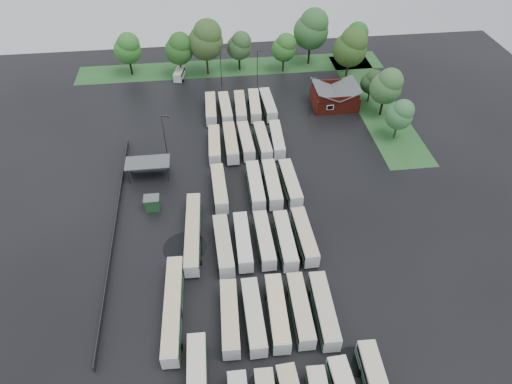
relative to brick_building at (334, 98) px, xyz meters
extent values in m
plane|color=black|center=(-24.00, -42.77, -1.87)|extent=(160.00, 160.00, 0.00)
cube|color=maroon|center=(0.00, 0.03, -0.17)|extent=(10.00, 8.00, 3.40)
cube|color=#4C4F51|center=(-2.50, 0.03, 2.43)|extent=(5.07, 8.60, 2.19)
cube|color=#4C4F51|center=(2.50, 0.03, 2.43)|extent=(5.07, 8.60, 2.19)
cube|color=maroon|center=(0.00, -3.97, 2.03)|extent=(9.00, 0.20, 1.20)
cube|color=silver|center=(-2.00, -4.02, 0.13)|extent=(1.60, 0.12, 1.20)
cylinder|color=#2D2D30|center=(-44.80, -22.77, -0.17)|extent=(0.16, 0.16, 3.40)
cylinder|color=#2D2D30|center=(-37.60, -22.77, -0.17)|extent=(0.16, 0.16, 3.40)
cylinder|color=#2D2D30|center=(-44.80, -19.57, -0.17)|extent=(0.16, 0.16, 3.40)
cylinder|color=#2D2D30|center=(-37.60, -19.57, -0.17)|extent=(0.16, 0.16, 3.40)
cube|color=#4C4F51|center=(-41.20, -21.17, 1.63)|extent=(8.20, 4.20, 0.15)
cube|color=navy|center=(-41.20, -19.27, -0.27)|extent=(7.60, 0.08, 2.60)
cube|color=#1A4521|center=(-40.20, -30.17, -0.62)|extent=(2.50, 2.00, 2.50)
cube|color=#4C4F51|center=(-40.20, -30.17, 0.69)|extent=(2.70, 2.20, 0.12)
cube|color=#245724|center=(-22.00, 22.03, -1.86)|extent=(80.00, 10.00, 0.01)
cube|color=#245724|center=(10.00, 0.03, -1.86)|extent=(10.00, 50.00, 0.01)
cube|color=#2D2D30|center=(-46.20, -34.77, -1.27)|extent=(0.10, 50.00, 1.20)
cylinder|color=black|center=(-15.64, -64.89, -1.44)|extent=(2.44, 0.92, 0.92)
cube|color=silver|center=(-28.54, -54.93, -0.18)|extent=(2.70, 11.18, 2.54)
cube|color=black|center=(-28.54, -54.93, 0.33)|extent=(2.74, 10.74, 0.81)
cube|color=#0C5E1A|center=(-28.54, -54.93, -0.74)|extent=(2.74, 10.96, 0.56)
cube|color=beige|center=(-28.54, -54.93, 1.14)|extent=(2.60, 10.84, 0.11)
cylinder|color=black|center=(-28.54, -58.49, -1.45)|extent=(2.36, 0.89, 0.89)
cylinder|color=black|center=(-28.54, -51.38, -1.45)|extent=(2.36, 0.89, 0.89)
cube|color=silver|center=(-25.29, -55.10, -0.17)|extent=(2.42, 11.18, 2.56)
cube|color=black|center=(-25.29, -55.10, 0.34)|extent=(2.48, 10.73, 0.82)
cube|color=#0E5E1B|center=(-25.29, -55.10, -0.73)|extent=(2.47, 10.95, 0.56)
cube|color=beige|center=(-25.29, -55.10, 1.16)|extent=(2.33, 10.84, 0.11)
cylinder|color=black|center=(-25.29, -58.67, -1.45)|extent=(2.37, 0.89, 0.89)
cylinder|color=black|center=(-25.29, -51.53, -1.45)|extent=(2.37, 0.89, 0.89)
cube|color=silver|center=(-22.02, -54.93, -0.15)|extent=(2.72, 11.36, 2.59)
cube|color=black|center=(-22.02, -54.93, 0.37)|extent=(2.76, 10.91, 0.83)
cube|color=#106018|center=(-22.02, -54.93, -0.72)|extent=(2.76, 11.14, 0.57)
cube|color=beige|center=(-22.02, -54.93, 1.19)|extent=(2.62, 11.02, 0.11)
cylinder|color=black|center=(-22.02, -58.55, -1.44)|extent=(2.40, 0.90, 0.90)
cylinder|color=black|center=(-22.02, -51.32, -1.44)|extent=(2.40, 0.90, 0.90)
cube|color=silver|center=(-18.76, -54.83, -0.20)|extent=(2.47, 11.02, 2.52)
cube|color=black|center=(-18.76, -54.83, 0.31)|extent=(2.52, 10.58, 0.81)
cube|color=#125A1B|center=(-18.76, -54.83, -0.75)|extent=(2.51, 10.80, 0.55)
cube|color=beige|center=(-18.76, -54.83, 1.11)|extent=(2.37, 10.69, 0.11)
cylinder|color=black|center=(-18.76, -58.35, -1.45)|extent=(2.33, 0.88, 0.88)
cylinder|color=black|center=(-18.76, -51.32, -1.45)|extent=(2.33, 0.88, 0.88)
cube|color=silver|center=(-15.56, -55.31, -0.14)|extent=(2.69, 11.40, 2.60)
cube|color=black|center=(-15.56, -55.31, 0.38)|extent=(2.73, 10.95, 0.83)
cube|color=#075510|center=(-15.56, -55.31, -0.71)|extent=(2.73, 11.17, 0.57)
cube|color=beige|center=(-15.56, -55.31, 1.20)|extent=(2.58, 11.06, 0.11)
cylinder|color=black|center=(-15.56, -58.94, -1.44)|extent=(2.41, 0.91, 0.91)
cylinder|color=black|center=(-15.56, -51.68, -1.44)|extent=(2.41, 0.91, 0.91)
cube|color=silver|center=(-28.51, -41.75, -0.15)|extent=(2.77, 11.36, 2.59)
cube|color=black|center=(-28.51, -41.75, 0.37)|extent=(2.81, 10.91, 0.83)
cube|color=#166325|center=(-28.51, -41.75, -0.72)|extent=(2.81, 11.14, 0.57)
cube|color=beige|center=(-28.51, -41.75, 1.19)|extent=(2.67, 11.02, 0.11)
cylinder|color=black|center=(-28.51, -45.36, -1.44)|extent=(2.40, 0.90, 0.90)
cylinder|color=black|center=(-28.51, -38.14, -1.44)|extent=(2.40, 0.90, 0.90)
cube|color=silver|center=(-25.38, -41.27, -0.21)|extent=(2.35, 10.92, 2.50)
cube|color=black|center=(-25.38, -41.27, 0.29)|extent=(2.40, 10.49, 0.80)
cube|color=#045613|center=(-25.38, -41.27, -0.76)|extent=(2.39, 10.71, 0.55)
cube|color=silver|center=(-25.38, -41.27, 1.09)|extent=(2.26, 10.60, 0.11)
cylinder|color=black|center=(-25.38, -44.76, -1.46)|extent=(2.32, 0.87, 0.87)
cylinder|color=black|center=(-25.38, -37.78, -1.46)|extent=(2.32, 0.87, 0.87)
cube|color=silver|center=(-21.96, -41.30, -0.22)|extent=(2.41, 10.87, 2.48)
cube|color=black|center=(-21.96, -41.30, 0.28)|extent=(2.45, 10.44, 0.79)
cube|color=#0A6216|center=(-21.96, -41.30, -0.76)|extent=(2.45, 10.65, 0.55)
cube|color=beige|center=(-21.96, -41.30, 1.07)|extent=(2.31, 10.54, 0.11)
cylinder|color=black|center=(-21.96, -44.77, -1.46)|extent=(2.30, 0.87, 0.87)
cylinder|color=black|center=(-21.96, -37.83, -1.46)|extent=(2.30, 0.87, 0.87)
cube|color=silver|center=(-18.67, -41.89, -0.18)|extent=(2.36, 11.13, 2.55)
cube|color=black|center=(-18.67, -41.89, 0.33)|extent=(2.42, 10.68, 0.82)
cube|color=#14601A|center=(-18.67, -41.89, -0.74)|extent=(2.41, 10.90, 0.56)
cube|color=beige|center=(-18.67, -41.89, 1.15)|extent=(2.27, 10.79, 0.11)
cylinder|color=black|center=(-18.67, -45.44, -1.45)|extent=(2.36, 0.89, 0.89)
cylinder|color=black|center=(-18.67, -38.33, -1.45)|extent=(2.36, 0.89, 0.89)
cube|color=silver|center=(-15.45, -41.39, -0.18)|extent=(2.59, 11.11, 2.53)
cube|color=black|center=(-15.45, -41.39, 0.32)|extent=(2.63, 10.67, 0.81)
cube|color=#08550F|center=(-15.45, -41.39, -0.74)|extent=(2.63, 10.89, 0.56)
cube|color=beige|center=(-15.45, -41.39, 1.13)|extent=(2.49, 10.77, 0.11)
cylinder|color=black|center=(-15.45, -44.93, -1.45)|extent=(2.35, 0.88, 0.88)
cylinder|color=black|center=(-15.45, -37.85, -1.45)|extent=(2.35, 0.88, 0.88)
cube|color=silver|center=(-28.31, -28.04, -0.17)|extent=(2.59, 11.19, 2.55)
cube|color=black|center=(-28.31, -28.04, 0.34)|extent=(2.64, 10.74, 0.82)
cube|color=#105419|center=(-28.31, -28.04, -0.73)|extent=(2.63, 10.96, 0.56)
cube|color=beige|center=(-28.31, -28.04, 1.15)|extent=(2.49, 10.85, 0.11)
cylinder|color=black|center=(-28.31, -31.60, -1.45)|extent=(2.37, 0.89, 0.89)
cylinder|color=black|center=(-28.31, -24.47, -1.45)|extent=(2.37, 0.89, 0.89)
cube|color=silver|center=(-21.81, -28.10, -0.14)|extent=(2.39, 11.37, 2.60)
cube|color=black|center=(-21.81, -28.10, 0.38)|extent=(2.45, 10.91, 0.83)
cube|color=#0D5916|center=(-21.81, -28.10, -0.71)|extent=(2.44, 11.14, 0.57)
cube|color=beige|center=(-21.81, -28.10, 1.21)|extent=(2.29, 11.03, 0.11)
cylinder|color=black|center=(-21.81, -31.73, -1.44)|extent=(2.41, 0.91, 0.91)
cylinder|color=black|center=(-21.81, -24.46, -1.44)|extent=(2.41, 0.91, 0.91)
cube|color=silver|center=(-18.75, -28.06, -0.13)|extent=(2.47, 11.45, 2.62)
cube|color=black|center=(-18.75, -28.06, 0.40)|extent=(2.52, 10.99, 0.84)
cube|color=#13571F|center=(-18.75, -28.06, -0.70)|extent=(2.51, 11.22, 0.58)
cube|color=beige|center=(-18.75, -28.06, 1.23)|extent=(2.37, 11.11, 0.11)
cylinder|color=black|center=(-18.75, -31.72, -1.44)|extent=(2.43, 0.91, 0.91)
cylinder|color=black|center=(-18.75, -24.41, -1.44)|extent=(2.43, 0.91, 0.91)
cube|color=silver|center=(-15.41, -28.16, -0.17)|extent=(2.66, 11.22, 2.56)
cube|color=black|center=(-15.41, -28.16, 0.34)|extent=(2.71, 10.78, 0.82)
cube|color=#055D11|center=(-15.41, -28.16, -0.73)|extent=(2.70, 11.00, 0.56)
cube|color=beige|center=(-15.41, -28.16, 1.16)|extent=(2.56, 10.89, 0.11)
cylinder|color=black|center=(-15.41, -31.74, -1.45)|extent=(2.37, 0.89, 0.89)
cylinder|color=black|center=(-15.41, -24.59, -1.45)|extent=(2.37, 0.89, 0.89)
cube|color=silver|center=(-28.46, -14.57, -0.21)|extent=(2.62, 10.94, 2.49)
cube|color=black|center=(-28.46, -14.57, 0.29)|extent=(2.66, 10.51, 0.80)
cube|color=#075712|center=(-28.46, -14.57, -0.76)|extent=(2.66, 10.73, 0.55)
cube|color=beige|center=(-28.46, -14.57, 1.08)|extent=(2.52, 10.61, 0.11)
cylinder|color=black|center=(-28.46, -18.05, -1.46)|extent=(2.31, 0.87, 0.87)
cylinder|color=black|center=(-28.46, -11.09, -1.46)|extent=(2.31, 0.87, 0.87)
cube|color=silver|center=(-25.17, -14.36, -0.12)|extent=(2.46, 11.51, 2.63)
cube|color=black|center=(-25.17, -14.36, 0.41)|extent=(2.52, 11.05, 0.84)
cube|color=#165120|center=(-25.17, -14.36, -0.70)|extent=(2.51, 11.28, 0.58)
cube|color=#CCBA88|center=(-25.17, -14.36, 1.25)|extent=(2.36, 11.16, 0.11)
cylinder|color=black|center=(-25.17, -18.04, -1.43)|extent=(2.44, 0.92, 0.92)
cylinder|color=black|center=(-25.17, -10.68, -1.43)|extent=(2.44, 0.92, 0.92)
cube|color=silver|center=(-22.06, -14.10, -0.19)|extent=(2.67, 11.09, 2.52)
cube|color=black|center=(-22.06, -14.10, 0.31)|extent=(2.71, 10.65, 0.81)
cube|color=#146022|center=(-22.06, -14.10, -0.75)|extent=(2.71, 10.87, 0.56)
cube|color=beige|center=(-22.06, -14.10, 1.12)|extent=(2.56, 10.75, 0.11)
cylinder|color=black|center=(-22.06, -17.62, -1.45)|extent=(2.34, 0.88, 0.88)
cylinder|color=black|center=(-22.06, -10.57, -1.45)|extent=(2.34, 0.88, 0.88)
cube|color=silver|center=(-18.66, -14.55, -0.20)|extent=(2.67, 11.01, 2.51)
cube|color=black|center=(-18.66, -14.55, 0.30)|extent=(2.71, 10.58, 0.80)
cube|color=#1C6426|center=(-18.66, -14.55, -0.75)|extent=(2.71, 10.79, 0.55)
cube|color=beige|center=(-18.66, -14.55, 1.10)|extent=(2.57, 10.68, 0.11)
cylinder|color=black|center=(-18.66, -18.05, -1.46)|extent=(2.32, 0.87, 0.87)
cylinder|color=black|center=(-18.66, -11.05, -1.46)|extent=(2.32, 0.87, 0.87)
cube|color=silver|center=(-15.69, -14.24, -0.22)|extent=(2.70, 10.92, 2.48)
cube|color=black|center=(-15.69, -14.24, 0.28)|extent=(2.74, 10.49, 0.79)
cube|color=#14581F|center=(-15.69, -14.24, -0.76)|extent=(2.74, 10.70, 0.55)
cube|color=beige|center=(-15.69, -14.24, 1.07)|extent=(2.60, 10.59, 0.11)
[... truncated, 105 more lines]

